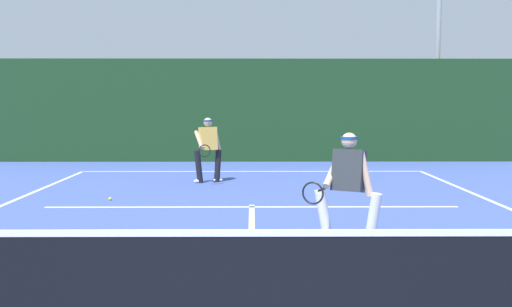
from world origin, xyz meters
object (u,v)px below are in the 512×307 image
at_px(tennis_ball, 386,277).
at_px(light_pole, 438,28).
at_px(player_near, 348,186).
at_px(player_far, 208,147).
at_px(tennis_ball_extra, 110,199).

bearing_deg(tennis_ball, light_pole, 70.11).
relative_size(player_near, player_far, 1.00).
height_order(player_far, tennis_ball, player_far).
distance_m(tennis_ball, tennis_ball_extra, 6.66).
bearing_deg(player_near, player_far, -41.91).
height_order(tennis_ball, tennis_ball_extra, same).
bearing_deg(tennis_ball_extra, tennis_ball, -49.32).
relative_size(player_far, tennis_ball_extra, 23.96).
bearing_deg(player_near, tennis_ball, 127.07).
relative_size(player_near, tennis_ball, 23.88).
distance_m(player_near, tennis_ball, 1.56).
bearing_deg(tennis_ball, player_far, 108.83).
height_order(tennis_ball_extra, light_pole, light_pole).
distance_m(player_far, light_pole, 10.40).
xyz_separation_m(player_near, light_pole, (5.18, 12.40, 3.64)).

